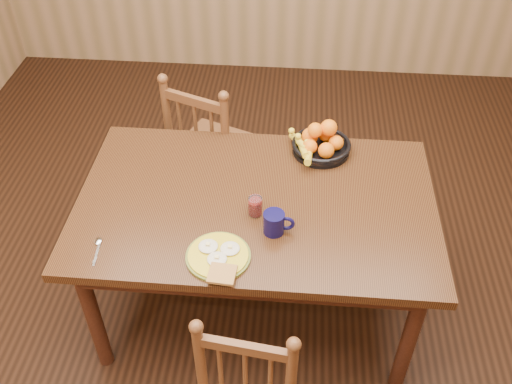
# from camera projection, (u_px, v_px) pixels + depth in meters

# --- Properties ---
(room) EXTENTS (4.52, 5.02, 2.72)m
(room) POSITION_uv_depth(u_px,v_px,m) (256.00, 83.00, 2.14)
(room) COLOR black
(room) RESTS_ON ground
(dining_table) EXTENTS (1.60, 1.00, 0.75)m
(dining_table) POSITION_uv_depth(u_px,v_px,m) (256.00, 214.00, 2.60)
(dining_table) COLOR black
(dining_table) RESTS_ON ground
(chair_far) EXTENTS (0.56, 0.55, 0.96)m
(chair_far) POSITION_uv_depth(u_px,v_px,m) (212.00, 150.00, 3.27)
(chair_far) COLOR #522D18
(chair_far) RESTS_ON ground
(breakfast_plate) EXTENTS (0.26, 0.29, 0.04)m
(breakfast_plate) POSITION_uv_depth(u_px,v_px,m) (218.00, 256.00, 2.28)
(breakfast_plate) COLOR #59601E
(breakfast_plate) RESTS_ON dining_table
(fork) EXTENTS (0.06, 0.18, 0.00)m
(fork) POSITION_uv_depth(u_px,v_px,m) (223.00, 250.00, 2.32)
(fork) COLOR silver
(fork) RESTS_ON dining_table
(spoon) EXTENTS (0.04, 0.16, 0.01)m
(spoon) POSITION_uv_depth(u_px,v_px,m) (98.00, 245.00, 2.33)
(spoon) COLOR silver
(spoon) RESTS_ON dining_table
(coffee_mug) EXTENTS (0.13, 0.09, 0.10)m
(coffee_mug) POSITION_uv_depth(u_px,v_px,m) (275.00, 223.00, 2.37)
(coffee_mug) COLOR #0C0935
(coffee_mug) RESTS_ON dining_table
(juice_glass) EXTENTS (0.06, 0.06, 0.09)m
(juice_glass) POSITION_uv_depth(u_px,v_px,m) (255.00, 207.00, 2.45)
(juice_glass) COLOR silver
(juice_glass) RESTS_ON dining_table
(fruit_bowl) EXTENTS (0.32, 0.32, 0.17)m
(fruit_bowl) POSITION_uv_depth(u_px,v_px,m) (320.00, 143.00, 2.77)
(fruit_bowl) COLOR black
(fruit_bowl) RESTS_ON dining_table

